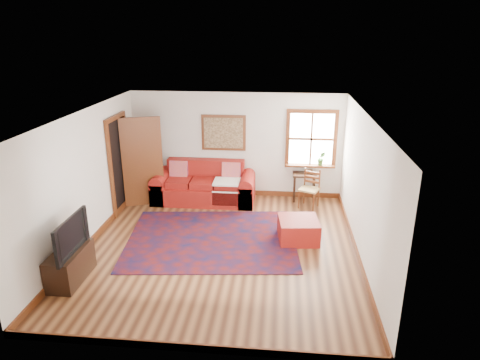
# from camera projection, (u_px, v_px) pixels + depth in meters

# --- Properties ---
(ground) EXTENTS (5.50, 5.50, 0.00)m
(ground) POSITION_uv_depth(u_px,v_px,m) (221.00, 248.00, 8.00)
(ground) COLOR #452312
(ground) RESTS_ON ground
(room_envelope) EXTENTS (5.04, 5.54, 2.52)m
(room_envelope) POSITION_uv_depth(u_px,v_px,m) (220.00, 163.00, 7.46)
(room_envelope) COLOR silver
(room_envelope) RESTS_ON ground
(window) EXTENTS (1.18, 0.20, 1.38)m
(window) POSITION_uv_depth(u_px,v_px,m) (312.00, 145.00, 9.92)
(window) COLOR white
(window) RESTS_ON ground
(doorway) EXTENTS (0.89, 1.08, 2.14)m
(doorway) POSITION_uv_depth(u_px,v_px,m) (133.00, 162.00, 9.51)
(doorway) COLOR black
(doorway) RESTS_ON ground
(framed_artwork) EXTENTS (1.05, 0.07, 0.85)m
(framed_artwork) POSITION_uv_depth(u_px,v_px,m) (224.00, 133.00, 10.05)
(framed_artwork) COLOR #612E14
(framed_artwork) RESTS_ON ground
(persian_rug) EXTENTS (3.46, 2.88, 0.02)m
(persian_rug) POSITION_uv_depth(u_px,v_px,m) (212.00, 239.00, 8.31)
(persian_rug) COLOR #520E0B
(persian_rug) RESTS_ON ground
(red_leather_sofa) EXTENTS (2.37, 0.98, 0.93)m
(red_leather_sofa) POSITION_uv_depth(u_px,v_px,m) (205.00, 188.00, 10.11)
(red_leather_sofa) COLOR maroon
(red_leather_sofa) RESTS_ON ground
(red_ottoman) EXTENTS (0.82, 0.82, 0.42)m
(red_ottoman) POSITION_uv_depth(u_px,v_px,m) (298.00, 230.00, 8.23)
(red_ottoman) COLOR maroon
(red_ottoman) RESTS_ON ground
(side_table) EXTENTS (0.55, 0.41, 0.66)m
(side_table) POSITION_uv_depth(u_px,v_px,m) (304.00, 178.00, 10.03)
(side_table) COLOR black
(side_table) RESTS_ON ground
(ladder_back_chair) EXTENTS (0.53, 0.52, 0.87)m
(ladder_back_chair) POSITION_uv_depth(u_px,v_px,m) (310.00, 187.00, 9.69)
(ladder_back_chair) COLOR tan
(ladder_back_chair) RESTS_ON ground
(media_cabinet) EXTENTS (0.43, 0.96, 0.53)m
(media_cabinet) POSITION_uv_depth(u_px,v_px,m) (70.00, 265.00, 6.90)
(media_cabinet) COLOR black
(media_cabinet) RESTS_ON ground
(television) EXTENTS (0.14, 1.04, 0.60)m
(television) POSITION_uv_depth(u_px,v_px,m) (65.00, 235.00, 6.67)
(television) COLOR black
(television) RESTS_ON media_cabinet
(candle_hurricane) EXTENTS (0.12, 0.12, 0.18)m
(candle_hurricane) POSITION_uv_depth(u_px,v_px,m) (82.00, 234.00, 7.18)
(candle_hurricane) COLOR silver
(candle_hurricane) RESTS_ON media_cabinet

